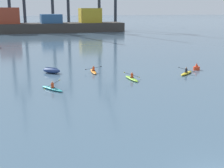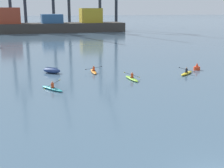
# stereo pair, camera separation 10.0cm
# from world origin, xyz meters

# --- Properties ---
(container_barge) EXTENTS (53.34, 11.48, 8.81)m
(container_barge) POSITION_xyz_m (2.41, 104.64, 2.85)
(container_barge) COLOR #38332D
(container_barge) RESTS_ON ground
(capsized_dinghy) EXTENTS (2.68, 2.54, 0.76)m
(capsized_dinghy) POSITION_xyz_m (-5.36, 29.55, 0.35)
(capsized_dinghy) COLOR navy
(capsized_dinghy) RESTS_ON ground
(channel_buoy) EXTENTS (0.90, 0.90, 1.00)m
(channel_buoy) POSITION_xyz_m (14.31, 25.86, 0.36)
(channel_buoy) COLOR red
(channel_buoy) RESTS_ON ground
(kayak_teal) EXTENTS (2.30, 3.21, 0.98)m
(kayak_teal) POSITION_xyz_m (-6.22, 20.78, 0.17)
(kayak_teal) COLOR teal
(kayak_teal) RESTS_ON ground
(kayak_lime) EXTENTS (2.17, 3.43, 1.07)m
(kayak_lime) POSITION_xyz_m (3.49, 22.81, 0.17)
(kayak_lime) COLOR #7ABC2D
(kayak_lime) RESTS_ON ground
(kayak_orange) EXTENTS (2.27, 3.44, 0.95)m
(kayak_orange) POSITION_xyz_m (0.07, 28.34, 0.17)
(kayak_orange) COLOR orange
(kayak_orange) RESTS_ON ground
(kayak_yellow) EXTENTS (3.04, 2.57, 0.95)m
(kayak_yellow) POSITION_xyz_m (11.46, 23.72, 0.17)
(kayak_yellow) COLOR yellow
(kayak_yellow) RESTS_ON ground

